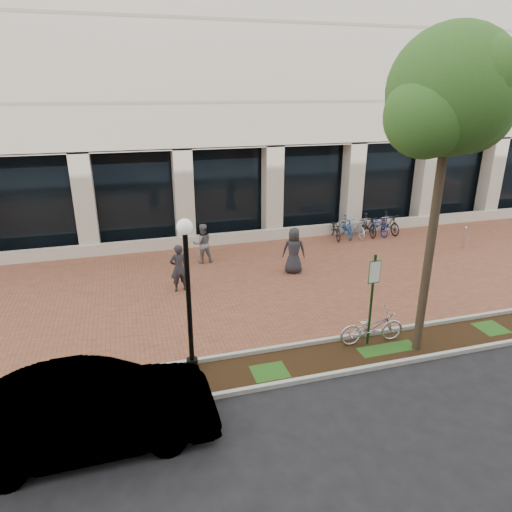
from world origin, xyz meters
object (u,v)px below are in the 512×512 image
object	(u,v)px
pedestrian_left	(179,268)
pedestrian_right	(294,251)
lamppost	(188,289)
pedestrian_mid	(203,243)
bollard	(464,237)
locked_bicycle	(372,327)
street_tree	(452,100)
bike_rack_cluster	(362,226)
parking_sign	(373,289)
sedan_near_curb	(91,411)

from	to	relation	value
pedestrian_left	pedestrian_right	world-z (taller)	pedestrian_right
lamppost	pedestrian_right	world-z (taller)	lamppost
pedestrian_mid	bollard	xyz separation A→B (m)	(11.08, -1.51, -0.29)
locked_bicycle	bollard	bearing A→B (deg)	-50.31
street_tree	locked_bicycle	distance (m)	5.91
street_tree	bike_rack_cluster	bearing A→B (deg)	69.80
pedestrian_right	bike_rack_cluster	bearing A→B (deg)	-126.75
parking_sign	bollard	world-z (taller)	parking_sign
locked_bicycle	bike_rack_cluster	size ratio (longest dim) A/B	0.52
lamppost	locked_bicycle	world-z (taller)	lamppost
parking_sign	street_tree	bearing A→B (deg)	-25.92
locked_bicycle	pedestrian_right	bearing A→B (deg)	5.29
street_tree	bollard	size ratio (longest dim) A/B	7.88
locked_bicycle	bike_rack_cluster	bearing A→B (deg)	-24.34
bollard	parking_sign	bearing A→B (deg)	-143.36
pedestrian_mid	parking_sign	bearing A→B (deg)	110.32
parking_sign	lamppost	world-z (taller)	lamppost
pedestrian_left	bollard	distance (m)	12.37
pedestrian_right	sedan_near_curb	size ratio (longest dim) A/B	0.37
pedestrian_right	bollard	size ratio (longest dim) A/B	1.74
pedestrian_mid	pedestrian_right	xyz separation A→B (m)	(3.07, -2.00, 0.07)
lamppost	bike_rack_cluster	bearing A→B (deg)	42.68
lamppost	pedestrian_left	bearing A→B (deg)	86.17
street_tree	lamppost	bearing A→B (deg)	173.31
pedestrian_right	sedan_near_curb	xyz separation A→B (m)	(-6.83, -7.20, -0.10)
pedestrian_left	sedan_near_curb	distance (m)	7.20
lamppost	pedestrian_right	size ratio (longest dim) A/B	2.21
street_tree	bike_rack_cluster	world-z (taller)	street_tree
parking_sign	pedestrian_left	size ratio (longest dim) A/B	1.55
pedestrian_mid	bike_rack_cluster	distance (m)	7.91
pedestrian_mid	sedan_near_curb	distance (m)	9.94
parking_sign	street_tree	world-z (taller)	street_tree
pedestrian_mid	pedestrian_right	size ratio (longest dim) A/B	0.91
pedestrian_right	bike_rack_cluster	size ratio (longest dim) A/B	0.50
street_tree	pedestrian_left	size ratio (longest dim) A/B	4.73
street_tree	pedestrian_mid	distance (m)	10.57
pedestrian_left	pedestrian_mid	size ratio (longest dim) A/B	1.05
parking_sign	sedan_near_curb	bearing A→B (deg)	-167.19
street_tree	pedestrian_right	size ratio (longest dim) A/B	4.53
parking_sign	pedestrian_right	world-z (taller)	parking_sign
lamppost	pedestrian_mid	distance (m)	7.53
pedestrian_left	bollard	bearing A→B (deg)	173.45
parking_sign	sedan_near_curb	size ratio (longest dim) A/B	0.55
lamppost	bike_rack_cluster	world-z (taller)	lamppost
parking_sign	pedestrian_left	distance (m)	6.67
pedestrian_left	pedestrian_right	distance (m)	4.33
street_tree	pedestrian_mid	xyz separation A→B (m)	(-4.35, 7.93, -5.47)
parking_sign	lamppost	size ratio (longest dim) A/B	0.67
lamppost	pedestrian_left	xyz separation A→B (m)	(0.32, 4.77, -1.35)
parking_sign	pedestrian_right	bearing A→B (deg)	89.30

